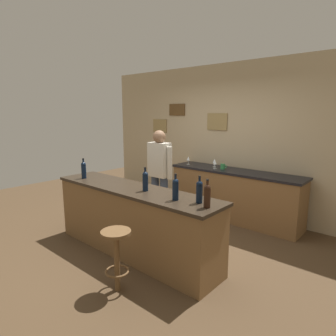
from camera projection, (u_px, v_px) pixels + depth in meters
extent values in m
plane|color=#4C3823|center=(154.00, 243.00, 4.32)|extent=(10.00, 10.00, 0.00)
cube|color=tan|center=(227.00, 139.00, 5.56)|extent=(6.00, 0.06, 2.80)
cube|color=#997F4C|center=(160.00, 126.00, 6.59)|extent=(0.39, 0.02, 0.29)
cube|color=brown|center=(177.00, 110.00, 6.20)|extent=(0.41, 0.02, 0.24)
cube|color=#997F4C|center=(217.00, 122.00, 5.60)|extent=(0.43, 0.02, 0.32)
cube|color=brown|center=(133.00, 222.00, 3.94)|extent=(2.60, 0.57, 0.88)
cube|color=#2D2319|center=(133.00, 189.00, 3.86)|extent=(2.65, 0.60, 0.04)
cube|color=brown|center=(234.00, 196.00, 5.21)|extent=(2.36, 0.53, 0.86)
cube|color=black|center=(235.00, 171.00, 5.12)|extent=(2.41, 0.56, 0.04)
cylinder|color=#384766|center=(164.00, 203.00, 4.83)|extent=(0.13, 0.13, 0.86)
cylinder|color=#384766|center=(155.00, 200.00, 4.96)|extent=(0.13, 0.13, 0.86)
cube|color=beige|center=(159.00, 160.00, 4.77)|extent=(0.36, 0.20, 0.56)
sphere|color=brown|center=(159.00, 137.00, 4.70)|extent=(0.21, 0.21, 0.21)
cylinder|color=beige|center=(170.00, 163.00, 4.63)|extent=(0.08, 0.08, 0.52)
cylinder|color=beige|center=(150.00, 160.00, 4.91)|extent=(0.08, 0.08, 0.52)
cylinder|color=brown|center=(117.00, 262.00, 3.12)|extent=(0.06, 0.06, 0.65)
torus|color=brown|center=(117.00, 271.00, 3.13)|extent=(0.26, 0.26, 0.02)
cylinder|color=brown|center=(116.00, 233.00, 3.05)|extent=(0.32, 0.32, 0.03)
cylinder|color=black|center=(84.00, 172.00, 4.39)|extent=(0.07, 0.07, 0.20)
sphere|color=black|center=(83.00, 164.00, 4.37)|extent=(0.07, 0.07, 0.07)
cylinder|color=black|center=(83.00, 162.00, 4.37)|extent=(0.03, 0.03, 0.09)
cylinder|color=black|center=(83.00, 159.00, 4.36)|extent=(0.03, 0.03, 0.02)
cylinder|color=black|center=(145.00, 183.00, 3.69)|extent=(0.07, 0.07, 0.20)
sphere|color=black|center=(145.00, 174.00, 3.67)|extent=(0.07, 0.07, 0.07)
cylinder|color=black|center=(145.00, 172.00, 3.66)|extent=(0.03, 0.03, 0.09)
cylinder|color=black|center=(145.00, 168.00, 3.65)|extent=(0.03, 0.03, 0.02)
cylinder|color=black|center=(175.00, 192.00, 3.30)|extent=(0.07, 0.07, 0.20)
sphere|color=black|center=(175.00, 182.00, 3.27)|extent=(0.07, 0.07, 0.07)
cylinder|color=black|center=(176.00, 179.00, 3.27)|extent=(0.03, 0.03, 0.09)
cylinder|color=black|center=(176.00, 174.00, 3.26)|extent=(0.03, 0.03, 0.02)
cylinder|color=black|center=(199.00, 194.00, 3.19)|extent=(0.07, 0.07, 0.20)
sphere|color=black|center=(199.00, 184.00, 3.17)|extent=(0.07, 0.07, 0.07)
cylinder|color=black|center=(200.00, 181.00, 3.17)|extent=(0.03, 0.03, 0.09)
cylinder|color=black|center=(200.00, 176.00, 3.16)|extent=(0.03, 0.03, 0.02)
cylinder|color=black|center=(207.00, 198.00, 3.03)|extent=(0.07, 0.07, 0.20)
sphere|color=black|center=(207.00, 188.00, 3.01)|extent=(0.07, 0.07, 0.07)
cylinder|color=black|center=(207.00, 185.00, 3.01)|extent=(0.03, 0.03, 0.09)
cylinder|color=black|center=(208.00, 180.00, 3.00)|extent=(0.03, 0.03, 0.02)
cylinder|color=silver|center=(188.00, 164.00, 5.72)|extent=(0.06, 0.06, 0.00)
cylinder|color=silver|center=(188.00, 162.00, 5.71)|extent=(0.01, 0.01, 0.07)
cone|color=silver|center=(188.00, 158.00, 5.70)|extent=(0.07, 0.07, 0.08)
cylinder|color=silver|center=(214.00, 167.00, 5.45)|extent=(0.06, 0.06, 0.00)
cylinder|color=silver|center=(214.00, 165.00, 5.44)|extent=(0.01, 0.01, 0.07)
cone|color=silver|center=(214.00, 161.00, 5.42)|extent=(0.07, 0.07, 0.08)
cylinder|color=silver|center=(215.00, 168.00, 5.28)|extent=(0.06, 0.06, 0.00)
cylinder|color=silver|center=(215.00, 166.00, 5.27)|extent=(0.01, 0.01, 0.07)
cone|color=silver|center=(215.00, 162.00, 5.26)|extent=(0.07, 0.07, 0.08)
cylinder|color=#338C4C|center=(223.00, 166.00, 5.22)|extent=(0.08, 0.08, 0.09)
torus|color=#338C4C|center=(226.00, 167.00, 5.19)|extent=(0.06, 0.01, 0.06)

